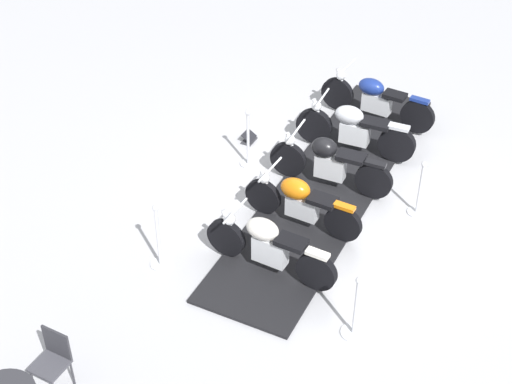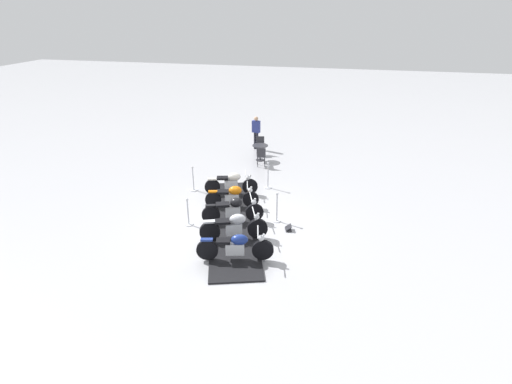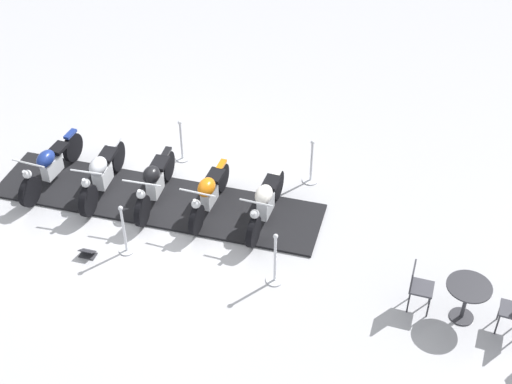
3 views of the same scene
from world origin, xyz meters
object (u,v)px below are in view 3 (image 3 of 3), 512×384
motorcycle_copper (209,193)px  info_placard (88,253)px  motorcycle_black (154,182)px  stanchion_left_rear (311,169)px  cafe_chair_across_table (418,285)px  motorcycle_navy (50,165)px  stanchion_right_mid (125,235)px  motorcycle_cream (265,202)px  motorcycle_chrome (102,173)px  cafe_table (467,294)px  stanchion_left_mid (182,146)px  stanchion_right_rear (275,266)px

motorcycle_copper → info_placard: bearing=-42.3°
motorcycle_black → stanchion_left_rear: size_ratio=1.97×
motorcycle_black → cafe_chair_across_table: bearing=72.8°
stanchion_left_rear → motorcycle_navy: bearing=124.5°
motorcycle_copper → stanchion_right_mid: size_ratio=1.76×
motorcycle_copper → motorcycle_cream: 1.17m
motorcycle_cream → cafe_chair_across_table: size_ratio=2.23×
stanchion_left_rear → motorcycle_chrome: bearing=128.7°
motorcycle_navy → stanchion_right_mid: (-0.72, -2.68, -0.11)m
stanchion_right_mid → motorcycle_black: bearing=17.6°
motorcycle_black → cafe_table: bearing=74.4°
motorcycle_cream → stanchion_left_rear: size_ratio=1.99×
stanchion_right_mid → cafe_chair_across_table: (1.70, -5.16, 0.15)m
motorcycle_black → info_placard: size_ratio=5.79×
cafe_table → motorcycle_copper: bearing=91.5°
motorcycle_navy → stanchion_left_mid: (2.22, -1.74, -0.16)m
motorcycle_chrome → cafe_chair_across_table: motorcycle_chrome is taller
motorcycle_black → cafe_chair_across_table: size_ratio=2.21×
motorcycle_chrome → motorcycle_copper: 2.33m
stanchion_left_rear → cafe_table: (-1.90, -4.10, 0.27)m
motorcycle_copper → info_placard: (-2.29, 1.19, -0.45)m
motorcycle_cream → stanchion_left_rear: (1.68, -0.08, -0.21)m
motorcycle_chrome → motorcycle_black: bearing=86.7°
motorcycle_black → stanchion_right_rear: stanchion_right_rear is taller
motorcycle_black → motorcycle_cream: motorcycle_black is taller
stanchion_left_mid → motorcycle_cream: bearing=-106.4°
info_placard → cafe_table: size_ratio=0.46×
motorcycle_black → stanchion_right_mid: size_ratio=1.85×
stanchion_left_rear → stanchion_left_mid: bearing=107.7°
motorcycle_chrome → stanchion_left_rear: bearing=108.0°
motorcycle_navy → cafe_chair_across_table: 7.90m
motorcycle_copper → motorcycle_cream: bearing=93.2°
motorcycle_cream → stanchion_right_rear: size_ratio=1.82×
motorcycle_cream → stanchion_right_mid: (-2.14, 1.76, -0.12)m
stanchion_right_mid → stanchion_left_rear: stanchion_right_mid is taller
stanchion_right_rear → stanchion_right_mid: (-0.89, 2.78, 0.02)m
stanchion_left_rear → info_placard: 4.94m
cafe_chair_across_table → stanchion_right_mid: bearing=-177.4°
cafe_chair_across_table → motorcycle_navy: bearing=171.5°
stanchion_right_rear → cafe_table: stanchion_right_rear is taller
motorcycle_black → motorcycle_chrome: bearing=-92.5°
motorcycle_copper → cafe_table: bearing=76.7°
stanchion_right_mid → cafe_table: (1.92, -5.95, 0.18)m
motorcycle_black → info_placard: bearing=-22.2°
motorcycle_chrome → cafe_chair_across_table: (0.62, -6.72, 0.03)m
stanchion_right_mid → stanchion_left_rear: size_ratio=1.07×
stanchion_left_mid → cafe_chair_across_table: bearing=-101.5°
cafe_table → cafe_chair_across_table: size_ratio=0.83×
motorcycle_copper → stanchion_left_rear: bearing=134.9°
motorcycle_cream → motorcycle_black: bearing=-87.0°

